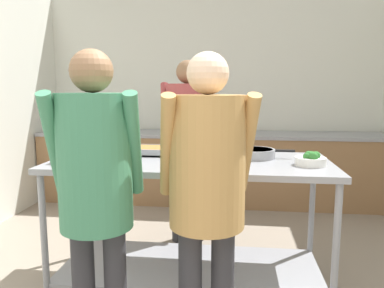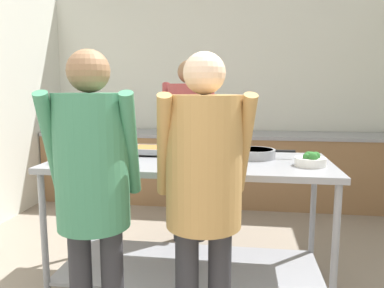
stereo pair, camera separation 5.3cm
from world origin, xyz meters
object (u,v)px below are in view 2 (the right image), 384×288
guest_serving_left (204,177)px  cook_behind_counter (189,133)px  guest_serving_right (93,176)px  serving_tray_roast (161,151)px  water_bottle (185,123)px  sauce_pan (256,153)px  broccoli_bowl (311,160)px  plate_stack (202,161)px  serving_tray_vegetables (87,157)px

guest_serving_left → cook_behind_counter: (-0.30, 1.51, 0.05)m
guest_serving_right → serving_tray_roast: bearing=84.0°
serving_tray_roast → water_bottle: (-0.10, 1.82, 0.05)m
sauce_pan → broccoli_bowl: size_ratio=2.11×
broccoli_bowl → water_bottle: bearing=118.8°
plate_stack → cook_behind_counter: (-0.22, 0.89, 0.09)m
plate_stack → sauce_pan: size_ratio=0.53×
sauce_pan → cook_behind_counter: cook_behind_counter is taller
sauce_pan → guest_serving_left: bearing=-108.1°
serving_tray_vegetables → sauce_pan: sauce_pan is taller
serving_tray_roast → broccoli_bowl: size_ratio=2.16×
sauce_pan → guest_serving_left: size_ratio=0.26×
guest_serving_left → broccoli_bowl: bearing=45.3°
guest_serving_left → water_bottle: (-0.54, 2.77, 0.02)m
sauce_pan → guest_serving_right: guest_serving_right is taller
guest_serving_left → cook_behind_counter: cook_behind_counter is taller
guest_serving_right → serving_tray_vegetables: bearing=115.8°
plate_stack → guest_serving_left: guest_serving_left is taller
serving_tray_vegetables → cook_behind_counter: (0.59, 0.91, 0.08)m
serving_tray_vegetables → broccoli_bowl: broccoli_bowl is taller
serving_tray_vegetables → plate_stack: bearing=1.0°
serving_tray_vegetables → water_bottle: bearing=80.8°
plate_stack → cook_behind_counter: size_ratio=0.13×
serving_tray_vegetables → plate_stack: 0.81m
sauce_pan → guest_serving_right: size_ratio=0.26×
serving_tray_roast → broccoli_bowl: bearing=-16.2°
serving_tray_vegetables → serving_tray_roast: same height
cook_behind_counter → plate_stack: bearing=-76.1°
plate_stack → sauce_pan: 0.44m
plate_stack → serving_tray_vegetables: bearing=-179.0°
plate_stack → guest_serving_left: (0.08, -0.62, 0.04)m
serving_tray_vegetables → serving_tray_roast: (0.45, 0.35, 0.00)m
plate_stack → broccoli_bowl: (0.71, 0.02, 0.02)m
serving_tray_roast → cook_behind_counter: size_ratio=0.26×
sauce_pan → broccoli_bowl: (0.35, -0.23, 0.00)m
serving_tray_roast → cook_behind_counter: bearing=75.5°
guest_serving_right → sauce_pan: bearing=49.3°
guest_serving_left → serving_tray_vegetables: bearing=146.0°
sauce_pan → guest_serving_left: (-0.29, -0.87, 0.02)m
guest_serving_left → cook_behind_counter: 1.54m
broccoli_bowl → guest_serving_left: bearing=-134.7°
sauce_pan → guest_serving_right: (-0.84, -0.97, 0.03)m
sauce_pan → guest_serving_left: 0.92m
serving_tray_vegetables → water_bottle: 2.20m
serving_tray_vegetables → broccoli_bowl: 1.52m
broccoli_bowl → cook_behind_counter: size_ratio=0.12×
guest_serving_right → cook_behind_counter: 1.63m
serving_tray_roast → broccoli_bowl: broccoli_bowl is taller
serving_tray_vegetables → water_bottle: size_ratio=1.56×
guest_serving_left → plate_stack: bearing=97.0°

